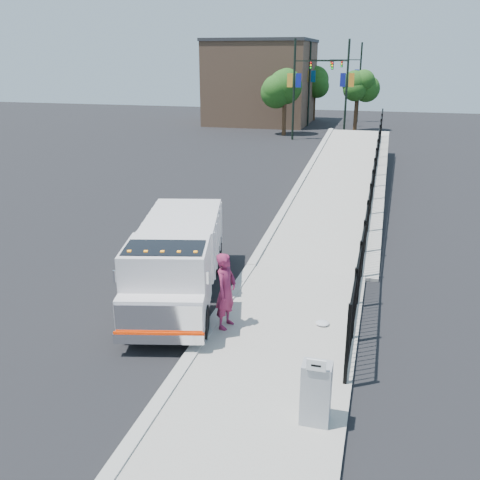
# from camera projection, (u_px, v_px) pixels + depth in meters

# --- Properties ---
(ground) EXTENTS (120.00, 120.00, 0.00)m
(ground) POSITION_uv_depth(u_px,v_px,m) (214.00, 324.00, 14.07)
(ground) COLOR black
(ground) RESTS_ON ground
(sidewalk) EXTENTS (3.55, 12.00, 0.12)m
(sidewalk) POSITION_uv_depth(u_px,v_px,m) (270.00, 374.00, 11.74)
(sidewalk) COLOR #9E998E
(sidewalk) RESTS_ON ground
(curb) EXTENTS (0.30, 12.00, 0.16)m
(curb) POSITION_uv_depth(u_px,v_px,m) (187.00, 361.00, 12.22)
(curb) COLOR #ADAAA3
(curb) RESTS_ON ground
(ramp) EXTENTS (3.95, 24.06, 3.19)m
(ramp) POSITION_uv_depth(u_px,v_px,m) (346.00, 190.00, 28.13)
(ramp) COLOR #9E998E
(ramp) RESTS_ON ground
(iron_fence) EXTENTS (0.10, 28.00, 1.80)m
(iron_fence) POSITION_uv_depth(u_px,v_px,m) (372.00, 193.00, 23.83)
(iron_fence) COLOR black
(iron_fence) RESTS_ON ground
(truck) EXTENTS (3.65, 7.01, 2.29)m
(truck) POSITION_uv_depth(u_px,v_px,m) (177.00, 257.00, 15.14)
(truck) COLOR black
(truck) RESTS_ON ground
(worker) EXTENTS (0.60, 0.80, 1.98)m
(worker) POSITION_uv_depth(u_px,v_px,m) (226.00, 291.00, 13.38)
(worker) COLOR maroon
(worker) RESTS_ON sidewalk
(utility_cabinet) EXTENTS (0.55, 0.40, 1.25)m
(utility_cabinet) POSITION_uv_depth(u_px,v_px,m) (316.00, 393.00, 9.93)
(utility_cabinet) COLOR gray
(utility_cabinet) RESTS_ON sidewalk
(arrow_sign) EXTENTS (0.35, 0.04, 0.22)m
(arrow_sign) POSITION_uv_depth(u_px,v_px,m) (316.00, 365.00, 9.49)
(arrow_sign) COLOR white
(arrow_sign) RESTS_ON utility_cabinet
(debris) EXTENTS (0.36, 0.36, 0.09)m
(debris) POSITION_uv_depth(u_px,v_px,m) (322.00, 323.00, 13.77)
(debris) COLOR silver
(debris) RESTS_ON sidewalk
(light_pole_0) EXTENTS (3.77, 0.22, 8.00)m
(light_pole_0) POSITION_uv_depth(u_px,v_px,m) (298.00, 86.00, 43.59)
(light_pole_0) COLOR black
(light_pole_0) RESTS_ON ground
(light_pole_1) EXTENTS (3.77, 0.22, 8.00)m
(light_pole_1) POSITION_uv_depth(u_px,v_px,m) (343.00, 85.00, 44.32)
(light_pole_1) COLOR black
(light_pole_1) RESTS_ON ground
(light_pole_2) EXTENTS (3.77, 0.22, 8.00)m
(light_pole_2) POSITION_uv_depth(u_px,v_px,m) (312.00, 81.00, 52.22)
(light_pole_2) COLOR black
(light_pole_2) RESTS_ON ground
(light_pole_3) EXTENTS (3.77, 0.22, 8.00)m
(light_pole_3) POSITION_uv_depth(u_px,v_px,m) (357.00, 79.00, 55.59)
(light_pole_3) COLOR black
(light_pole_3) RESTS_ON ground
(tree_0) EXTENTS (3.07, 3.07, 5.53)m
(tree_0) POSITION_uv_depth(u_px,v_px,m) (285.00, 89.00, 46.18)
(tree_0) COLOR #382314
(tree_0) RESTS_ON ground
(tree_1) EXTENTS (2.26, 2.26, 5.13)m
(tree_1) POSITION_uv_depth(u_px,v_px,m) (358.00, 88.00, 49.10)
(tree_1) COLOR #382314
(tree_1) RESTS_ON ground
(tree_2) EXTENTS (2.96, 2.96, 5.48)m
(tree_2) POSITION_uv_depth(u_px,v_px,m) (315.00, 83.00, 57.33)
(tree_2) COLOR #382314
(tree_2) RESTS_ON ground
(building) EXTENTS (10.00, 10.00, 8.00)m
(building) POSITION_uv_depth(u_px,v_px,m) (261.00, 83.00, 55.13)
(building) COLOR #8C664C
(building) RESTS_ON ground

